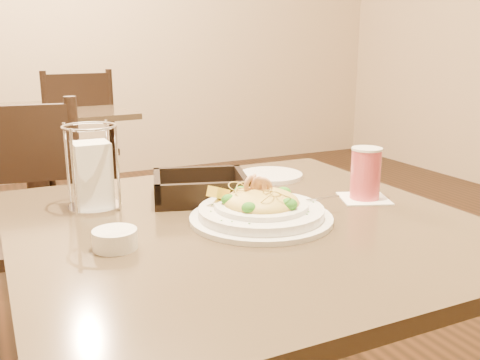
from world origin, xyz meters
name	(u,v)px	position (x,y,z in m)	size (l,w,h in m)	color
main_table	(244,322)	(0.00, 0.00, 0.50)	(0.90, 0.90, 0.73)	black
background_table	(35,152)	(-0.22, 2.13, 0.50)	(0.99, 0.99, 0.73)	black
dining_chair_near	(21,231)	(-0.39, 0.82, 0.50)	(0.47, 0.47, 0.93)	black
dining_chair_far	(77,143)	(0.03, 2.32, 0.50)	(0.45, 0.45, 0.93)	black
pasta_bowl	(261,209)	(0.03, -0.02, 0.76)	(0.32, 0.29, 0.09)	white
drink_glass	(366,174)	(0.32, 0.02, 0.79)	(0.14, 0.14, 0.12)	white
bread_basket	(200,190)	(-0.02, 0.18, 0.75)	(0.25, 0.22, 0.06)	black
napkin_caddy	(92,173)	(-0.26, 0.22, 0.81)	(0.12, 0.12, 0.18)	silver
side_plate	(270,175)	(0.22, 0.29, 0.73)	(0.17, 0.17, 0.01)	white
butter_ramekin	(115,239)	(-0.27, -0.04, 0.75)	(0.08, 0.08, 0.03)	white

